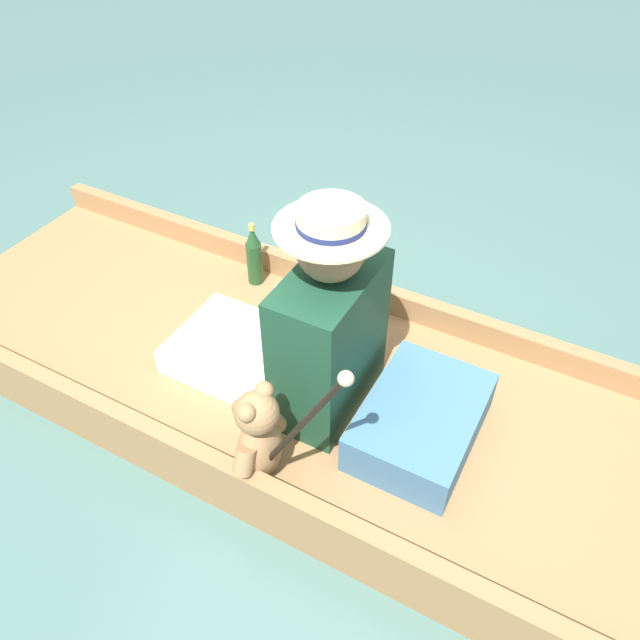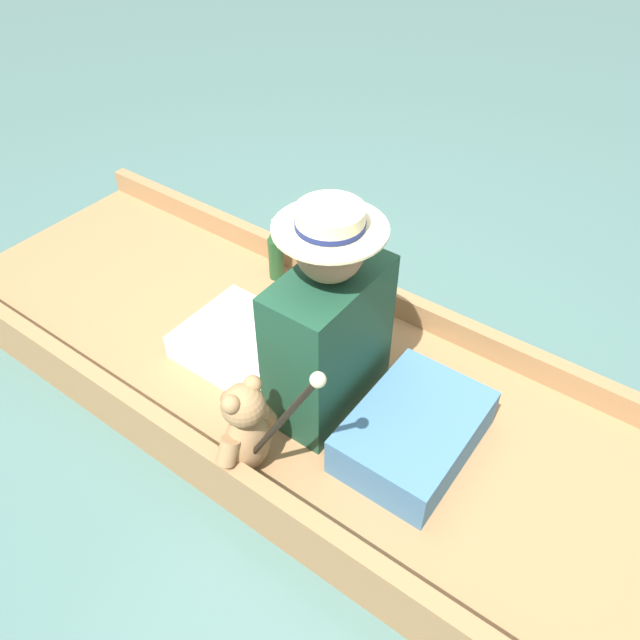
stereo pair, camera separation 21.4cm
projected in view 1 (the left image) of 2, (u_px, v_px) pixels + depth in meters
ground_plane at (297, 399)px, 2.58m from camera, size 16.00×16.00×0.00m
punt_boat at (296, 386)px, 2.53m from camera, size 1.14×3.38×0.26m
seat_cushion at (421, 421)px, 2.20m from camera, size 0.54×0.38×0.17m
seated_person at (308, 332)px, 2.22m from camera, size 0.46×0.84×0.85m
teddy_bear at (258, 437)px, 2.03m from camera, size 0.28×0.16×0.40m
wine_glass at (286, 296)px, 2.74m from camera, size 0.11×0.11×0.10m
walking_cane at (304, 423)px, 1.80m from camera, size 0.04×0.36×0.68m
champagne_bottle at (254, 256)px, 2.83m from camera, size 0.07×0.07×0.32m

